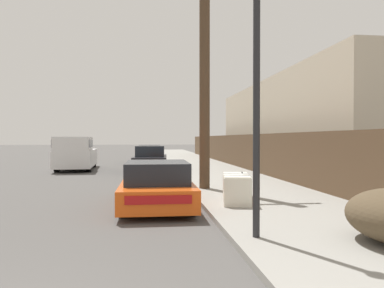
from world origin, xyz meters
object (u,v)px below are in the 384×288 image
object	(u,v)px
car_parked_far	(150,155)
car_parked_mid	(151,160)
parked_sports_car_red	(157,186)
utility_pole	(205,67)
street_lamp	(257,88)
pickup_truck	(76,154)
discarded_fridge	(236,188)

from	to	relation	value
car_parked_far	car_parked_mid	bearing A→B (deg)	-89.46
parked_sports_car_red	car_parked_far	xyz separation A→B (m)	(-0.03, 17.49, 0.07)
utility_pole	street_lamp	world-z (taller)	utility_pole
pickup_truck	street_lamp	size ratio (longest dim) A/B	1.25
parked_sports_car_red	utility_pole	size ratio (longest dim) A/B	0.53
parked_sports_car_red	street_lamp	size ratio (longest dim) A/B	0.97
car_parked_mid	car_parked_far	world-z (taller)	car_parked_mid
parked_sports_car_red	car_parked_mid	world-z (taller)	car_parked_mid
parked_sports_car_red	street_lamp	world-z (taller)	street_lamp
pickup_truck	parked_sports_car_red	bearing A→B (deg)	106.17
car_parked_far	pickup_truck	size ratio (longest dim) A/B	0.81
discarded_fridge	parked_sports_car_red	xyz separation A→B (m)	(-2.09, 0.21, 0.07)
pickup_truck	street_lamp	bearing A→B (deg)	107.06
parked_sports_car_red	car_parked_mid	size ratio (longest dim) A/B	0.99
car_parked_mid	parked_sports_car_red	bearing A→B (deg)	-86.63
pickup_truck	car_parked_mid	bearing A→B (deg)	155.96
car_parked_far	pickup_truck	bearing A→B (deg)	-127.35
car_parked_far	utility_pole	size ratio (longest dim) A/B	0.55
car_parked_mid	street_lamp	size ratio (longest dim) A/B	0.98
car_parked_mid	utility_pole	world-z (taller)	utility_pole
car_parked_far	street_lamp	distance (m)	21.35
parked_sports_car_red	pickup_truck	size ratio (longest dim) A/B	0.78
car_parked_mid	car_parked_far	distance (m)	7.03
discarded_fridge	pickup_truck	size ratio (longest dim) A/B	0.31
discarded_fridge	car_parked_mid	xyz separation A→B (m)	(-2.12, 10.67, 0.18)
utility_pole	parked_sports_car_red	bearing A→B (deg)	-122.86
pickup_truck	street_lamp	xyz separation A→B (m)	(5.84, -15.76, 1.71)
parked_sports_car_red	car_parked_mid	distance (m)	10.46
utility_pole	discarded_fridge	bearing A→B (deg)	-81.80
utility_pole	street_lamp	size ratio (longest dim) A/B	1.85
car_parked_mid	car_parked_far	size ratio (longest dim) A/B	0.96
discarded_fridge	utility_pole	size ratio (longest dim) A/B	0.21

